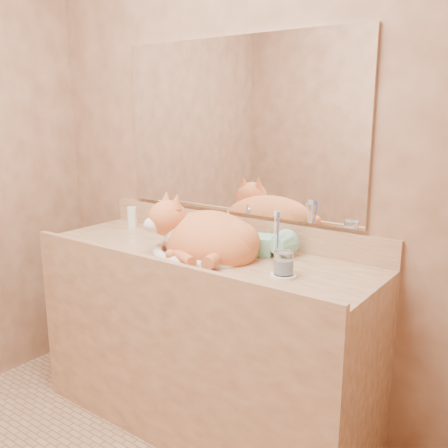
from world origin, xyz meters
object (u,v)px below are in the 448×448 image
Objects in this scene: toothbrush_cup at (276,248)px; water_glass at (284,263)px; soap_dispenser at (261,237)px; vanity_counter at (202,340)px; sink_basin at (202,238)px; cat at (203,234)px.

toothbrush_cup is 1.30× the size of water_glass.
toothbrush_cup is at bearing 128.43° from water_glass.
soap_dispenser is 0.26m from water_glass.
vanity_counter is at bearing 171.02° from water_glass.
soap_dispenser is 2.03× the size of water_glass.
vanity_counter is 0.50m from sink_basin.
water_glass reaches higher than vanity_counter.
vanity_counter is 3.40× the size of sink_basin.
soap_dispenser is (0.24, 0.10, 0.00)m from cat.
water_glass is at bearing 7.53° from cat.
cat is 0.44m from water_glass.
sink_basin reaches higher than water_glass.
toothbrush_cup is at bearing 34.05° from cat.
water_glass is (0.20, -0.16, -0.04)m from soap_dispenser.
vanity_counter is 13.87× the size of toothbrush_cup.
sink_basin is at bearing 173.06° from water_glass.
water_glass is at bearing -1.34° from sink_basin.
vanity_counter is at bearing 148.08° from sink_basin.
soap_dispenser reaches higher than water_glass.
water_glass is (0.44, -0.06, -0.03)m from cat.
cat is at bearing -26.72° from vanity_counter.
water_glass is (0.44, -0.05, -0.02)m from sink_basin.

